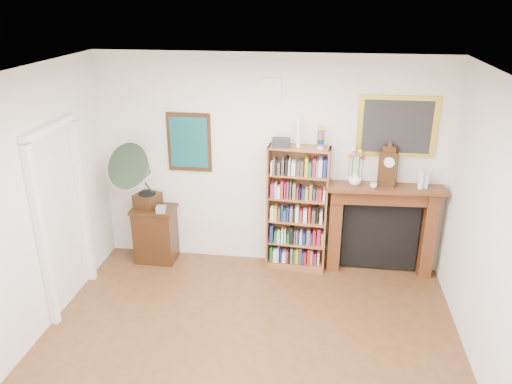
{
  "coord_description": "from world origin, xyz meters",
  "views": [
    {
      "loc": [
        0.68,
        -3.58,
        3.47
      ],
      "look_at": [
        -0.05,
        1.6,
        1.36
      ],
      "focal_mm": 35.0,
      "sensor_mm": 36.0,
      "label": 1
    }
  ],
  "objects_px": {
    "side_cabinet": "(156,234)",
    "bookshelf": "(298,203)",
    "teacup": "(374,185)",
    "bottle_left": "(421,179)",
    "cd_stack": "(161,209)",
    "gramophone": "(140,172)",
    "mantel_clock": "(388,166)",
    "flower_vase": "(355,178)",
    "fireplace": "(382,221)",
    "bottle_right": "(426,180)"
  },
  "relations": [
    {
      "from": "cd_stack",
      "to": "bottle_left",
      "type": "bearing_deg",
      "value": 2.91
    },
    {
      "from": "fireplace",
      "to": "gramophone",
      "type": "height_order",
      "value": "gramophone"
    },
    {
      "from": "mantel_clock",
      "to": "flower_vase",
      "type": "distance_m",
      "value": 0.43
    },
    {
      "from": "flower_vase",
      "to": "cd_stack",
      "type": "bearing_deg",
      "value": -175.7
    },
    {
      "from": "fireplace",
      "to": "flower_vase",
      "type": "distance_m",
      "value": 0.7
    },
    {
      "from": "cd_stack",
      "to": "bottle_left",
      "type": "height_order",
      "value": "bottle_left"
    },
    {
      "from": "bottle_right",
      "to": "mantel_clock",
      "type": "bearing_deg",
      "value": 175.61
    },
    {
      "from": "bookshelf",
      "to": "bottle_left",
      "type": "distance_m",
      "value": 1.55
    },
    {
      "from": "mantel_clock",
      "to": "bottle_left",
      "type": "height_order",
      "value": "mantel_clock"
    },
    {
      "from": "cd_stack",
      "to": "flower_vase",
      "type": "xyz_separation_m",
      "value": [
        2.47,
        0.19,
        0.49
      ]
    },
    {
      "from": "teacup",
      "to": "side_cabinet",
      "type": "bearing_deg",
      "value": 179.67
    },
    {
      "from": "mantel_clock",
      "to": "teacup",
      "type": "distance_m",
      "value": 0.3
    },
    {
      "from": "gramophone",
      "to": "mantel_clock",
      "type": "xyz_separation_m",
      "value": [
        3.1,
        0.23,
        0.15
      ]
    },
    {
      "from": "bottle_left",
      "to": "side_cabinet",
      "type": "bearing_deg",
      "value": -179.19
    },
    {
      "from": "bottle_right",
      "to": "gramophone",
      "type": "bearing_deg",
      "value": -176.89
    },
    {
      "from": "cd_stack",
      "to": "bookshelf",
      "type": "bearing_deg",
      "value": 6.01
    },
    {
      "from": "gramophone",
      "to": "mantel_clock",
      "type": "bearing_deg",
      "value": 21.07
    },
    {
      "from": "mantel_clock",
      "to": "side_cabinet",
      "type": "bearing_deg",
      "value": -159.66
    },
    {
      "from": "cd_stack",
      "to": "bottle_left",
      "type": "relative_size",
      "value": 0.5
    },
    {
      "from": "bottle_right",
      "to": "bookshelf",
      "type": "bearing_deg",
      "value": -179.93
    },
    {
      "from": "teacup",
      "to": "mantel_clock",
      "type": "bearing_deg",
      "value": 36.54
    },
    {
      "from": "cd_stack",
      "to": "mantel_clock",
      "type": "distance_m",
      "value": 2.95
    },
    {
      "from": "flower_vase",
      "to": "fireplace",
      "type": "bearing_deg",
      "value": 7.89
    },
    {
      "from": "bookshelf",
      "to": "mantel_clock",
      "type": "xyz_separation_m",
      "value": [
        1.09,
        0.04,
        0.53
      ]
    },
    {
      "from": "teacup",
      "to": "bottle_left",
      "type": "relative_size",
      "value": 0.35
    },
    {
      "from": "flower_vase",
      "to": "teacup",
      "type": "relative_size",
      "value": 2.0
    },
    {
      "from": "bookshelf",
      "to": "bottle_right",
      "type": "bearing_deg",
      "value": 4.87
    },
    {
      "from": "mantel_clock",
      "to": "flower_vase",
      "type": "bearing_deg",
      "value": -156.1
    },
    {
      "from": "gramophone",
      "to": "flower_vase",
      "type": "relative_size",
      "value": 5.68
    },
    {
      "from": "bookshelf",
      "to": "mantel_clock",
      "type": "distance_m",
      "value": 1.22
    },
    {
      "from": "bookshelf",
      "to": "bottle_left",
      "type": "relative_size",
      "value": 8.09
    },
    {
      "from": "side_cabinet",
      "to": "mantel_clock",
      "type": "xyz_separation_m",
      "value": [
        3.01,
        0.11,
        1.08
      ]
    },
    {
      "from": "gramophone",
      "to": "bottle_left",
      "type": "height_order",
      "value": "gramophone"
    },
    {
      "from": "side_cabinet",
      "to": "bottle_left",
      "type": "distance_m",
      "value": 3.54
    },
    {
      "from": "fireplace",
      "to": "mantel_clock",
      "type": "height_order",
      "value": "mantel_clock"
    },
    {
      "from": "flower_vase",
      "to": "bottle_left",
      "type": "height_order",
      "value": "bottle_left"
    },
    {
      "from": "bookshelf",
      "to": "flower_vase",
      "type": "bearing_deg",
      "value": 4.75
    },
    {
      "from": "gramophone",
      "to": "mantel_clock",
      "type": "height_order",
      "value": "gramophone"
    },
    {
      "from": "fireplace",
      "to": "bottle_right",
      "type": "xyz_separation_m",
      "value": [
        0.48,
        -0.05,
        0.6
      ]
    },
    {
      "from": "side_cabinet",
      "to": "teacup",
      "type": "xyz_separation_m",
      "value": [
        2.84,
        -0.02,
        0.87
      ]
    },
    {
      "from": "bookshelf",
      "to": "flower_vase",
      "type": "height_order",
      "value": "bookshelf"
    },
    {
      "from": "side_cabinet",
      "to": "fireplace",
      "type": "height_order",
      "value": "fireplace"
    },
    {
      "from": "bookshelf",
      "to": "mantel_clock",
      "type": "bearing_deg",
      "value": 6.78
    },
    {
      "from": "bottle_right",
      "to": "fireplace",
      "type": "bearing_deg",
      "value": 173.93
    },
    {
      "from": "cd_stack",
      "to": "mantel_clock",
      "type": "bearing_deg",
      "value": 4.48
    },
    {
      "from": "bookshelf",
      "to": "flower_vase",
      "type": "relative_size",
      "value": 11.43
    },
    {
      "from": "side_cabinet",
      "to": "bookshelf",
      "type": "bearing_deg",
      "value": 2.1
    },
    {
      "from": "teacup",
      "to": "bookshelf",
      "type": "bearing_deg",
      "value": 174.75
    },
    {
      "from": "gramophone",
      "to": "bottle_left",
      "type": "xyz_separation_m",
      "value": [
        3.5,
        0.17,
        0.02
      ]
    },
    {
      "from": "bookshelf",
      "to": "teacup",
      "type": "xyz_separation_m",
      "value": [
        0.93,
        -0.09,
        0.32
      ]
    }
  ]
}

